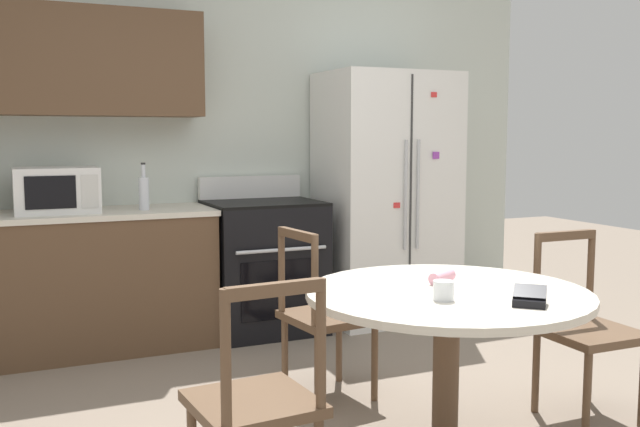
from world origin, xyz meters
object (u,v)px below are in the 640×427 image
(refrigerator, at_px, (386,197))
(counter_bottle, at_px, (144,192))
(microwave, at_px, (56,190))
(dining_chair_right, at_px, (585,330))
(dining_chair_far, at_px, (324,317))
(wallet, at_px, (530,298))
(candle_glass, at_px, (444,292))
(oven_range, at_px, (264,265))
(dining_chair_left, at_px, (256,405))

(refrigerator, relative_size, counter_bottle, 6.04)
(counter_bottle, bearing_deg, microwave, 172.67)
(microwave, height_order, dining_chair_right, microwave)
(dining_chair_far, bearing_deg, wallet, 6.52)
(refrigerator, distance_m, counter_bottle, 1.79)
(counter_bottle, height_order, dining_chair_right, counter_bottle)
(counter_bottle, bearing_deg, refrigerator, 0.80)
(dining_chair_right, distance_m, candle_glass, 1.10)
(refrigerator, xyz_separation_m, oven_range, (-0.96, 0.03, -0.45))
(refrigerator, height_order, oven_range, refrigerator)
(dining_chair_right, bearing_deg, oven_range, -65.94)
(wallet, bearing_deg, microwave, 120.04)
(dining_chair_right, xyz_separation_m, wallet, (-0.76, -0.47, 0.33))
(counter_bottle, relative_size, dining_chair_left, 0.34)
(refrigerator, height_order, counter_bottle, refrigerator)
(dining_chair_right, bearing_deg, microwave, -42.40)
(refrigerator, distance_m, wallet, 2.68)
(microwave, distance_m, dining_chair_far, 1.92)
(wallet, bearing_deg, candle_glass, 141.46)
(dining_chair_left, bearing_deg, counter_bottle, 84.59)
(microwave, bearing_deg, counter_bottle, -7.33)
(microwave, distance_m, counter_bottle, 0.53)
(dining_chair_far, bearing_deg, candle_glass, -4.59)
(counter_bottle, distance_m, dining_chair_right, 2.75)
(counter_bottle, bearing_deg, wallet, -68.86)
(dining_chair_left, height_order, dining_chair_far, same)
(dining_chair_left, bearing_deg, candle_glass, -5.31)
(refrigerator, height_order, dining_chair_right, refrigerator)
(dining_chair_right, relative_size, candle_glass, 10.98)
(dining_chair_right, bearing_deg, dining_chair_far, -34.92)
(microwave, xyz_separation_m, wallet, (1.50, -2.59, -0.27))
(oven_range, bearing_deg, refrigerator, -1.77)
(microwave, bearing_deg, candle_glass, -62.47)
(counter_bottle, distance_m, dining_chair_left, 2.38)
(dining_chair_far, bearing_deg, counter_bottle, -159.34)
(candle_glass, bearing_deg, dining_chair_right, 14.89)
(counter_bottle, bearing_deg, oven_range, 3.76)
(microwave, height_order, counter_bottle, counter_bottle)
(refrigerator, distance_m, oven_range, 1.06)
(dining_chair_far, relative_size, candle_glass, 10.98)
(dining_chair_right, distance_m, dining_chair_far, 1.30)
(microwave, xyz_separation_m, dining_chair_right, (2.25, -2.12, -0.61))
(microwave, bearing_deg, refrigerator, -1.05)
(oven_range, height_order, candle_glass, oven_range)
(refrigerator, bearing_deg, dining_chair_right, -91.57)
(candle_glass, bearing_deg, counter_bottle, 107.31)
(dining_chair_left, xyz_separation_m, candle_glass, (0.77, -0.01, 0.34))
(candle_glass, relative_size, wallet, 0.47)
(refrigerator, bearing_deg, dining_chair_far, -129.98)
(dining_chair_far, bearing_deg, dining_chair_right, 47.18)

